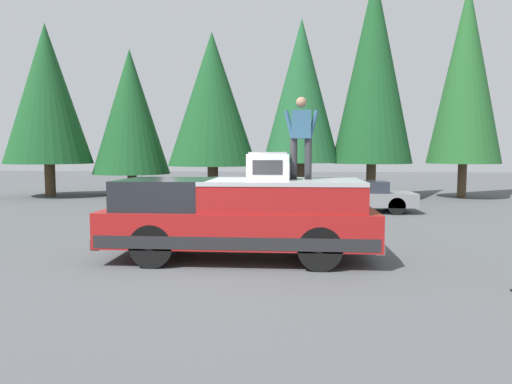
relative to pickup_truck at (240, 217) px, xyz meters
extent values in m
plane|color=#4C4F51|center=(-0.34, 0.76, -0.87)|extent=(90.00, 90.00, 0.00)
cube|color=maroon|center=(0.00, 0.01, -0.17)|extent=(2.00, 5.50, 0.70)
cube|color=#232326|center=(0.00, 0.01, -0.37)|extent=(2.01, 5.39, 0.24)
cube|color=black|center=(0.00, 1.52, 0.48)|extent=(1.84, 1.87, 0.60)
cube|color=maroon|center=(0.00, -0.87, 0.44)|extent=(1.92, 3.19, 0.52)
cube|color=#A8AAAF|center=(0.00, -0.87, 0.74)|extent=(1.94, 3.19, 0.08)
cube|color=#232326|center=(0.00, 2.70, -0.44)|extent=(1.96, 0.16, 0.20)
cube|color=#B2B5BA|center=(0.00, -2.68, -0.44)|extent=(1.96, 0.16, 0.20)
cylinder|color=black|center=(-0.85, 1.60, -0.45)|extent=(0.30, 0.84, 0.84)
cylinder|color=black|center=(0.85, 1.60, -0.45)|extent=(0.30, 0.84, 0.84)
cylinder|color=black|center=(-0.85, -1.59, -0.45)|extent=(0.30, 0.84, 0.84)
cylinder|color=black|center=(0.85, -1.59, -0.45)|extent=(0.30, 0.84, 0.84)
cube|color=silver|center=(-0.08, -0.59, 1.04)|extent=(0.64, 0.84, 0.52)
cube|color=#2D2D30|center=(-0.41, -0.59, 1.04)|extent=(0.01, 0.59, 0.29)
cube|color=#99999E|center=(-0.08, -0.59, 1.32)|extent=(0.58, 0.76, 0.04)
cylinder|color=#333338|center=(0.25, -1.40, 1.20)|extent=(0.15, 0.15, 0.84)
cube|color=black|center=(0.21, -1.40, 0.82)|extent=(0.26, 0.11, 0.08)
cylinder|color=#333338|center=(0.25, -1.10, 1.20)|extent=(0.15, 0.15, 0.84)
cube|color=black|center=(0.21, -1.10, 0.82)|extent=(0.26, 0.11, 0.08)
cube|color=#335B7A|center=(0.25, -1.25, 1.91)|extent=(0.24, 0.40, 0.58)
sphere|color=#A37A5B|center=(0.25, -1.25, 2.36)|extent=(0.22, 0.22, 0.22)
cylinder|color=#335B7A|center=(0.22, -1.49, 1.91)|extent=(0.09, 0.23, 0.58)
cylinder|color=#335B7A|center=(0.22, -1.00, 1.91)|extent=(0.09, 0.23, 0.58)
cube|color=gray|center=(7.90, -3.53, -0.38)|extent=(1.64, 4.10, 0.50)
cube|color=#282D38|center=(7.90, -3.63, 0.08)|extent=(1.31, 1.89, 0.42)
cylinder|color=black|center=(7.18, -2.26, -0.56)|extent=(0.20, 0.62, 0.62)
cylinder|color=black|center=(8.62, -2.26, -0.56)|extent=(0.20, 0.62, 0.62)
cylinder|color=black|center=(7.18, -4.80, -0.56)|extent=(0.20, 0.62, 0.62)
cylinder|color=black|center=(8.62, -4.80, -0.56)|extent=(0.20, 0.62, 0.62)
cube|color=maroon|center=(8.07, 1.76, -0.38)|extent=(1.64, 4.10, 0.50)
cube|color=#282D38|center=(8.07, 1.66, 0.08)|extent=(1.31, 1.89, 0.42)
cylinder|color=black|center=(7.35, 3.03, -0.56)|extent=(0.20, 0.62, 0.62)
cylinder|color=black|center=(8.79, 3.03, -0.56)|extent=(0.20, 0.62, 0.62)
cylinder|color=black|center=(7.35, 0.49, -0.56)|extent=(0.20, 0.62, 0.62)
cylinder|color=black|center=(8.79, 0.49, -0.56)|extent=(0.20, 0.62, 0.62)
cylinder|color=#4C3826|center=(13.74, -9.40, -0.03)|extent=(0.41, 0.41, 1.69)
cone|color=#235B28|center=(13.74, -9.40, 5.12)|extent=(3.42, 3.42, 8.61)
cylinder|color=#4C3826|center=(12.88, -4.86, -0.02)|extent=(0.45, 0.45, 1.70)
cone|color=#194C23|center=(12.88, -4.86, 5.27)|extent=(3.74, 3.74, 8.89)
cylinder|color=#4C3826|center=(12.91, -1.51, -0.01)|extent=(0.44, 0.44, 1.73)
cone|color=#1E562D|center=(12.91, -1.51, 4.26)|extent=(3.67, 3.67, 6.80)
cylinder|color=#4C3826|center=(12.81, 2.76, -0.08)|extent=(0.52, 0.52, 1.58)
cone|color=#194C23|center=(12.81, 2.76, 3.90)|extent=(4.30, 4.30, 6.39)
cylinder|color=#4C3826|center=(13.97, 7.22, -0.32)|extent=(0.47, 0.47, 1.11)
cone|color=#194C23|center=(13.97, 7.22, 3.43)|extent=(3.94, 3.94, 6.39)
cylinder|color=#4C3826|center=(12.97, 11.12, -0.04)|extent=(0.51, 0.51, 1.67)
cone|color=#194C23|center=(12.97, 11.12, 4.26)|extent=(4.25, 4.25, 6.93)
camera|label=1|loc=(-9.34, -1.04, 1.32)|focal=32.19mm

